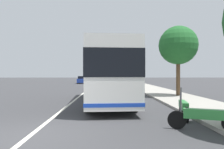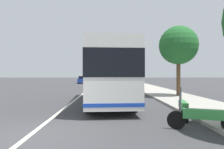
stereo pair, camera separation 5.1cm
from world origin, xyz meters
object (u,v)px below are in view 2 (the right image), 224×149
coach_bus (107,72)px  motorcycle_nearest_curb (203,117)px  car_far_distant (83,80)px  roadside_tree_mid_block (178,46)px  car_behind_bus (106,83)px  motorcycle_by_tree (183,107)px  car_ahead_same_lane (108,79)px  car_side_street (88,79)px

coach_bus → motorcycle_nearest_curb: (-6.68, -3.11, -1.50)m
car_far_distant → roadside_tree_mid_block: (-25.31, -10.71, 3.48)m
car_far_distant → car_behind_bus: bearing=14.9°
car_far_distant → motorcycle_by_tree: bearing=12.6°
car_behind_bus → car_ahead_same_lane: (23.43, -0.33, -0.03)m
coach_bus → motorcycle_nearest_curb: bearing=-158.3°
car_side_street → car_ahead_same_lane: bearing=108.6°
car_ahead_same_lane → car_far_distant: (-7.15, 5.04, -0.01)m
car_side_street → roadside_tree_mid_block: (-31.00, -10.24, 3.48)m
coach_bus → car_behind_bus: 12.42m
car_ahead_same_lane → roadside_tree_mid_block: size_ratio=0.72×
car_far_distant → car_side_street: bearing=174.0°
coach_bus → car_far_distant: (28.64, 4.96, -1.27)m
motorcycle_by_tree → roadside_tree_mid_block: roadside_tree_mid_block is taller
coach_bus → motorcycle_by_tree: coach_bus is taller
car_far_distant → motorcycle_nearest_curb: bearing=11.6°
coach_bus → roadside_tree_mid_block: (3.33, -5.75, 2.21)m
car_behind_bus → car_side_street: (21.98, 4.25, -0.05)m
motorcycle_nearest_curb → coach_bus: bearing=-45.3°
motorcycle_by_tree → car_ahead_same_lane: size_ratio=0.54×
motorcycle_nearest_curb → car_side_street: (41.02, 7.61, 0.23)m
coach_bus → car_ahead_same_lane: coach_bus is taller
motorcycle_nearest_curb → car_far_distant: size_ratio=0.55×
car_behind_bus → coach_bus: bearing=178.7°
coach_bus → car_ahead_same_lane: bearing=-3.4°
car_ahead_same_lane → car_far_distant: bearing=143.3°
car_side_street → motorcycle_nearest_curb: bearing=11.5°
coach_bus → car_behind_bus: (12.35, 0.25, -1.23)m
car_side_street → car_far_distant: size_ratio=1.18×
coach_bus → car_far_distant: bearing=6.6°
car_ahead_same_lane → coach_bus: bearing=178.4°
motorcycle_nearest_curb → car_far_distant: car_far_distant is taller
car_behind_bus → car_far_distant: bearing=13.7°
coach_bus → motorcycle_by_tree: bearing=-148.7°
coach_bus → motorcycle_nearest_curb: coach_bus is taller
car_side_street → car_ahead_same_lane: car_ahead_same_lane is taller
coach_bus → motorcycle_nearest_curb: size_ratio=4.74×
coach_bus → car_ahead_same_lane: (35.79, -0.08, -1.26)m
motorcycle_by_tree → car_behind_bus: size_ratio=0.55×
car_side_street → roadside_tree_mid_block: 32.84m
motorcycle_by_tree → car_ahead_same_lane: car_ahead_same_lane is taller
car_behind_bus → car_side_street: 22.39m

